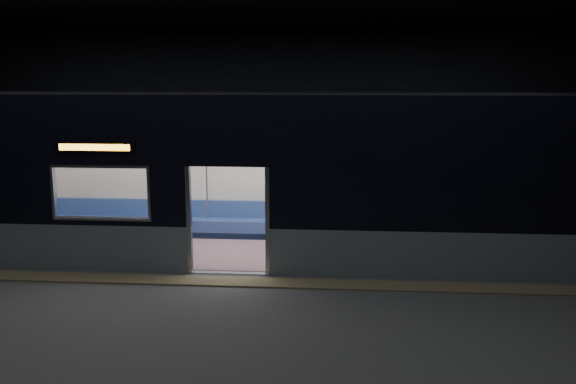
# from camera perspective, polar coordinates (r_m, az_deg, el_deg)

# --- Properties ---
(station_floor) EXTENTS (24.00, 14.00, 0.01)m
(station_floor) POSITION_cam_1_polar(r_m,az_deg,el_deg) (10.70, -6.52, -9.39)
(station_floor) COLOR #47494C
(station_floor) RESTS_ON ground
(station_envelope) EXTENTS (24.00, 14.00, 5.00)m
(station_envelope) POSITION_cam_1_polar(r_m,az_deg,el_deg) (10.06, -6.97, 10.66)
(station_envelope) COLOR black
(station_envelope) RESTS_ON station_floor
(tactile_strip) EXTENTS (22.80, 0.50, 0.03)m
(tactile_strip) POSITION_cam_1_polar(r_m,az_deg,el_deg) (11.20, -5.98, -8.34)
(tactile_strip) COLOR #8C7F59
(tactile_strip) RESTS_ON station_floor
(metro_car) EXTENTS (18.00, 3.04, 3.35)m
(metro_car) POSITION_cam_1_polar(r_m,az_deg,el_deg) (12.69, -4.51, 2.44)
(metro_car) COLOR gray
(metro_car) RESTS_ON station_floor
(passenger) EXTENTS (0.46, 0.76, 1.45)m
(passenger) POSITION_cam_1_polar(r_m,az_deg,el_deg) (13.70, 3.78, -1.26)
(passenger) COLOR black
(passenger) RESTS_ON metro_car
(handbag) EXTENTS (0.31, 0.28, 0.14)m
(handbag) POSITION_cam_1_polar(r_m,az_deg,el_deg) (13.49, 3.87, -2.04)
(handbag) COLOR black
(handbag) RESTS_ON passenger
(transit_map) EXTENTS (0.93, 0.03, 0.60)m
(transit_map) POSITION_cam_1_polar(r_m,az_deg,el_deg) (14.04, 13.11, 1.36)
(transit_map) COLOR white
(transit_map) RESTS_ON metro_car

